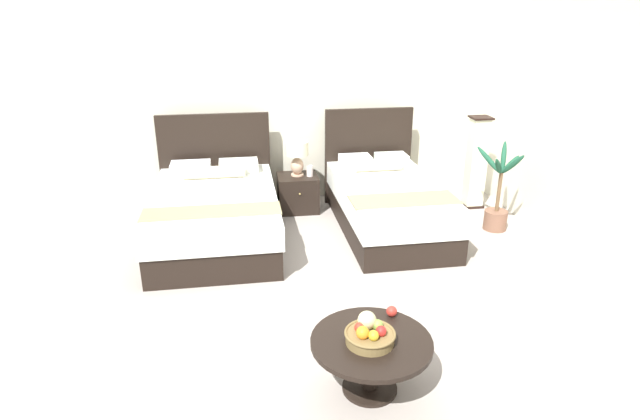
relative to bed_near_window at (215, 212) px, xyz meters
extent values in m
cube|color=#A19890|center=(1.01, -1.49, -0.33)|extent=(9.26, 9.20, 0.02)
cube|color=silver|center=(1.01, 1.32, 1.09)|extent=(9.26, 0.12, 2.83)
cube|color=silver|center=(3.84, -1.09, 1.09)|extent=(0.12, 4.80, 2.83)
cube|color=black|center=(0.00, -0.08, -0.16)|extent=(1.36, 2.15, 0.32)
cube|color=white|center=(0.00, -0.08, 0.13)|extent=(1.40, 2.19, 0.25)
cube|color=black|center=(-0.01, 1.01, 0.30)|extent=(1.42, 0.07, 1.25)
cube|color=white|center=(-0.30, 0.72, 0.32)|extent=(0.48, 0.30, 0.14)
cube|color=white|center=(0.29, 0.73, 0.32)|extent=(0.48, 0.30, 0.14)
cylinder|color=beige|center=(0.00, 0.48, 0.33)|extent=(0.74, 0.16, 0.15)
cube|color=#978D63|center=(0.01, -0.65, 0.26)|extent=(1.40, 0.38, 0.01)
cube|color=black|center=(2.02, -0.08, -0.17)|extent=(1.11, 2.08, 0.31)
cube|color=white|center=(2.02, -0.08, 0.12)|extent=(1.15, 2.12, 0.27)
cube|color=black|center=(2.01, 0.98, 0.31)|extent=(1.17, 0.07, 1.27)
cube|color=white|center=(1.78, 0.69, 0.33)|extent=(0.40, 0.30, 0.14)
cube|color=white|center=(2.26, 0.69, 0.33)|extent=(0.40, 0.30, 0.14)
cylinder|color=beige|center=(2.02, 0.45, 0.34)|extent=(0.60, 0.16, 0.15)
cube|color=#978D63|center=(2.03, -0.62, 0.27)|extent=(1.16, 0.44, 0.01)
cube|color=black|center=(1.03, 0.75, -0.09)|extent=(0.51, 0.47, 0.47)
sphere|color=tan|center=(1.03, 0.51, -0.02)|extent=(0.02, 0.02, 0.02)
cylinder|color=tan|center=(1.03, 0.77, 0.16)|extent=(0.16, 0.16, 0.02)
ellipsoid|color=tan|center=(1.03, 0.77, 0.27)|extent=(0.17, 0.17, 0.21)
cylinder|color=#99844C|center=(1.03, 0.77, 0.40)|extent=(0.02, 0.02, 0.04)
cylinder|color=beige|center=(1.03, 0.77, 0.51)|extent=(0.29, 0.29, 0.17)
cylinder|color=silver|center=(1.19, 0.71, 0.21)|extent=(0.08, 0.08, 0.13)
torus|color=silver|center=(1.19, 0.71, 0.28)|extent=(0.08, 0.08, 0.01)
cylinder|color=black|center=(1.15, -2.80, -0.31)|extent=(0.39, 0.39, 0.02)
cylinder|color=black|center=(1.15, -2.80, -0.13)|extent=(0.11, 0.11, 0.38)
cylinder|color=black|center=(1.15, -2.80, 0.07)|extent=(0.84, 0.84, 0.04)
cylinder|color=olive|center=(1.13, -2.83, 0.13)|extent=(0.33, 0.33, 0.07)
torus|color=olive|center=(1.13, -2.83, 0.16)|extent=(0.35, 0.35, 0.02)
sphere|color=red|center=(1.19, -2.86, 0.20)|extent=(0.07, 0.07, 0.07)
sphere|color=#83AF47|center=(1.19, -2.78, 0.20)|extent=(0.07, 0.07, 0.07)
sphere|color=beige|center=(1.12, -2.75, 0.22)|extent=(0.13, 0.13, 0.13)
sphere|color=red|center=(1.06, -2.79, 0.20)|extent=(0.07, 0.07, 0.07)
sphere|color=orange|center=(1.07, -2.87, 0.20)|extent=(0.09, 0.09, 0.09)
sphere|color=gold|center=(1.13, -2.90, 0.20)|extent=(0.07, 0.07, 0.07)
sphere|color=red|center=(1.36, -2.53, 0.13)|extent=(0.08, 0.08, 0.08)
cube|color=black|center=(3.36, 0.55, -0.31)|extent=(0.25, 0.25, 0.03)
cube|color=#E6E8C4|center=(3.36, 0.55, 0.29)|extent=(0.21, 0.21, 1.15)
cube|color=black|center=(3.36, 0.55, 0.87)|extent=(0.25, 0.25, 0.02)
cylinder|color=brown|center=(3.31, -0.24, -0.20)|extent=(0.27, 0.27, 0.24)
cylinder|color=brown|center=(3.31, -0.24, 0.15)|extent=(0.04, 0.04, 0.47)
ellipsoid|color=#1D4F37|center=(3.42, -0.22, 0.48)|extent=(0.26, 0.10, 0.24)
ellipsoid|color=#1D4F37|center=(3.37, -0.13, 0.55)|extent=(0.18, 0.27, 0.37)
ellipsoid|color=#1D4F37|center=(3.19, -0.13, 0.52)|extent=(0.28, 0.28, 0.34)
ellipsoid|color=#1D4F37|center=(3.22, -0.32, 0.50)|extent=(0.23, 0.23, 0.29)
ellipsoid|color=#1D4F37|center=(3.37, -0.37, 0.52)|extent=(0.16, 0.31, 0.33)
camera|label=1|loc=(0.35, -5.73, 2.22)|focal=29.65mm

